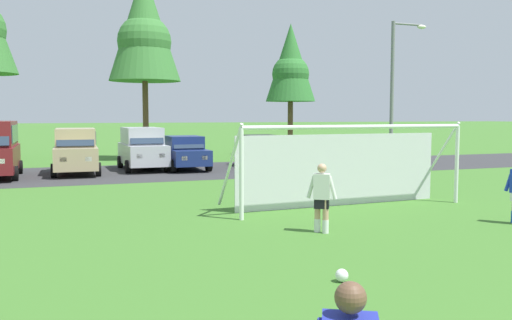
# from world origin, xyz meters

# --- Properties ---
(ground_plane) EXTENTS (400.00, 400.00, 0.00)m
(ground_plane) POSITION_xyz_m (0.00, 15.00, 0.00)
(ground_plane) COLOR #3D7028
(parking_lot_strip) EXTENTS (52.00, 8.40, 0.01)m
(parking_lot_strip) POSITION_xyz_m (0.00, 25.60, 0.00)
(parking_lot_strip) COLOR #333335
(parking_lot_strip) RESTS_ON ground
(soccer_ball) EXTENTS (0.22, 0.22, 0.22)m
(soccer_ball) POSITION_xyz_m (-0.94, 6.99, 0.11)
(soccer_ball) COLOR white
(soccer_ball) RESTS_ON ground
(soccer_goal) EXTENTS (7.50, 2.30, 2.57)m
(soccer_goal) POSITION_xyz_m (2.79, 13.54, 1.29)
(soccer_goal) COLOR white
(soccer_goal) RESTS_ON ground
(player_defender_far) EXTENTS (0.62, 0.53, 1.64)m
(player_defender_far) POSITION_xyz_m (0.46, 10.47, 0.82)
(player_defender_far) COLOR tan
(player_defender_far) RESTS_ON ground
(parked_car_slot_left) EXTENTS (2.22, 4.64, 2.16)m
(parked_car_slot_left) POSITION_xyz_m (-4.67, 25.99, 1.11)
(parked_car_slot_left) COLOR tan
(parked_car_slot_left) RESTS_ON ground
(parked_car_slot_center_left) EXTENTS (2.24, 4.65, 2.16)m
(parked_car_slot_center_left) POSITION_xyz_m (-1.42, 26.85, 1.11)
(parked_car_slot_center_left) COLOR #B2B2BC
(parked_car_slot_center_left) RESTS_ON ground
(parked_car_slot_center) EXTENTS (2.06, 4.21, 1.72)m
(parked_car_slot_center) POSITION_xyz_m (0.64, 26.21, 0.88)
(parked_car_slot_center) COLOR navy
(parked_car_slot_center) RESTS_ON ground
(parked_car_slot_center_right) EXTENTS (2.07, 4.21, 1.72)m
(parked_car_slot_center_right) POSITION_xyz_m (4.86, 26.21, 0.88)
(parked_car_slot_center_right) COLOR black
(parked_car_slot_center_right) RESTS_ON ground
(tree_mid_left) EXTENTS (4.43, 4.43, 11.82)m
(tree_mid_left) POSITION_xyz_m (-0.30, 33.26, 8.13)
(tree_mid_left) COLOR brown
(tree_mid_left) RESTS_ON ground
(tree_center_back) EXTENTS (3.36, 3.36, 8.97)m
(tree_center_back) POSITION_xyz_m (9.42, 32.79, 6.16)
(tree_center_back) COLOR brown
(tree_center_back) RESTS_ON ground
(street_lamp) EXTENTS (2.00, 0.32, 7.21)m
(street_lamp) POSITION_xyz_m (9.78, 21.16, 3.74)
(street_lamp) COLOR slate
(street_lamp) RESTS_ON ground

